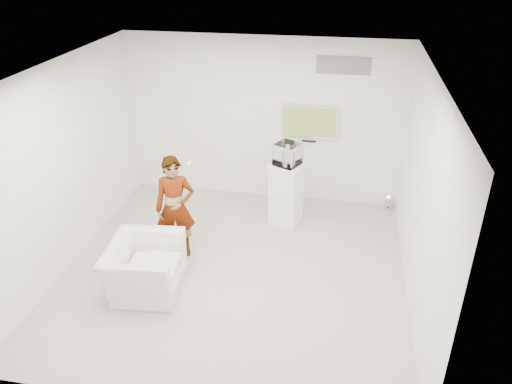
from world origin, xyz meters
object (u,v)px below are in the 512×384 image
at_px(person, 175,208).
at_px(pedestal, 286,193).
at_px(tv, 310,122).
at_px(floor_uplight, 388,202).
at_px(armchair, 145,267).

distance_m(person, pedestal, 2.03).
bearing_deg(tv, pedestal, -108.18).
distance_m(person, floor_uplight, 3.96).
bearing_deg(tv, person, -130.04).
distance_m(tv, pedestal, 1.36).
distance_m(tv, floor_uplight, 2.07).
relative_size(tv, pedestal, 0.92).
bearing_deg(armchair, person, -15.90).
distance_m(armchair, floor_uplight, 4.59).
height_order(person, pedestal, person).
distance_m(pedestal, floor_uplight, 1.98).
xyz_separation_m(tv, pedestal, (-0.28, -0.87, -1.01)).
height_order(tv, person, tv).
bearing_deg(pedestal, tv, 71.82).
bearing_deg(person, armchair, -117.20).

